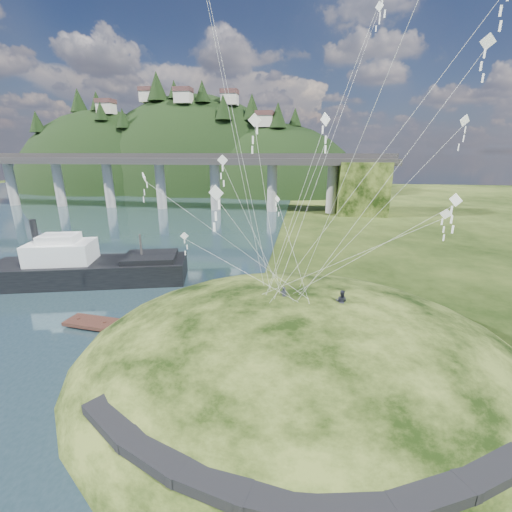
# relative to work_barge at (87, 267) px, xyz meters

# --- Properties ---
(ground) EXTENTS (320.00, 320.00, 0.00)m
(ground) POSITION_rel_work_barge_xyz_m (18.15, -14.80, -1.99)
(ground) COLOR black
(ground) RESTS_ON ground
(grass_hill) EXTENTS (36.00, 32.00, 13.00)m
(grass_hill) POSITION_rel_work_barge_xyz_m (26.15, -12.80, -3.49)
(grass_hill) COLOR black
(grass_hill) RESTS_ON ground
(footpath) EXTENTS (22.29, 5.84, 0.83)m
(footpath) POSITION_rel_work_barge_xyz_m (25.61, -24.54, 0.09)
(footpath) COLOR black
(footpath) RESTS_ON ground
(bridge) EXTENTS (160.00, 11.00, 15.00)m
(bridge) POSITION_rel_work_barge_xyz_m (-8.31, 55.27, 7.71)
(bridge) COLOR #2D2B2B
(bridge) RESTS_ON ground
(far_ridge) EXTENTS (153.00, 70.00, 94.50)m
(far_ridge) POSITION_rel_work_barge_xyz_m (-25.43, 107.38, -9.43)
(far_ridge) COLOR black
(far_ridge) RESTS_ON ground
(work_barge) EXTENTS (23.55, 11.73, 7.95)m
(work_barge) POSITION_rel_work_barge_xyz_m (0.00, 0.00, 0.00)
(work_barge) COLOR black
(work_barge) RESTS_ON ground
(wooden_dock) EXTENTS (13.35, 3.52, 0.94)m
(wooden_dock) POSITION_rel_work_barge_xyz_m (11.25, -10.81, -1.58)
(wooden_dock) COLOR #351B15
(wooden_dock) RESTS_ON ground
(kite_flyers) EXTENTS (5.07, 1.00, 1.75)m
(kite_flyers) POSITION_rel_work_barge_xyz_m (28.09, -12.39, 3.78)
(kite_flyers) COLOR #242631
(kite_flyers) RESTS_ON ground
(kite_swarm) EXTENTS (20.61, 16.53, 19.97)m
(kite_swarm) POSITION_rel_work_barge_xyz_m (27.25, -13.49, 16.23)
(kite_swarm) COLOR white
(kite_swarm) RESTS_ON ground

